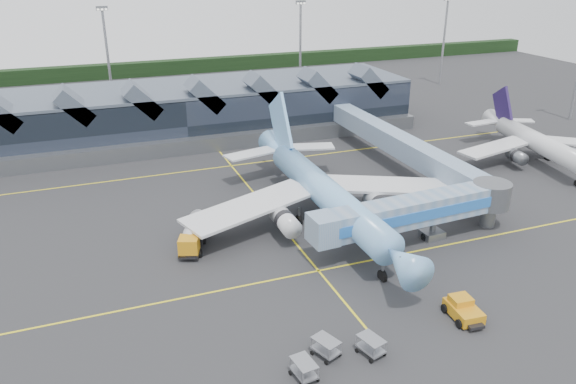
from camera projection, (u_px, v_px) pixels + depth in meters
name	position (u px, v px, depth m)	size (l,w,h in m)	color
ground	(292.00, 239.00, 68.99)	(260.00, 260.00, 0.00)	#292A2C
taxi_stripes	(266.00, 208.00, 77.59)	(120.00, 60.00, 0.01)	yellow
tree_line_far	(155.00, 68.00, 162.92)	(260.00, 4.00, 4.00)	black
terminal	(177.00, 112.00, 106.20)	(90.00, 22.25, 12.52)	black
light_masts	(278.00, 51.00, 125.07)	(132.40, 42.56, 22.45)	gray
main_airliner	(323.00, 190.00, 72.71)	(38.05, 43.62, 14.05)	#75C2ED
regional_jet	(536.00, 142.00, 94.10)	(28.19, 31.09, 10.69)	silver
jet_bridge	(427.00, 209.00, 67.23)	(27.80, 5.58, 6.06)	#6A8DB0
fuel_truck	(194.00, 232.00, 67.09)	(5.06, 8.84, 3.01)	black
pushback_tug	(463.00, 310.00, 53.79)	(3.07, 4.56, 1.94)	orange
baggage_carts	(334.00, 353.00, 47.80)	(8.58, 4.63, 1.68)	gray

